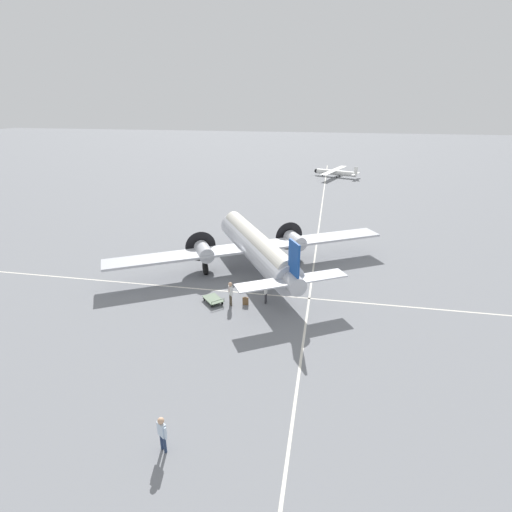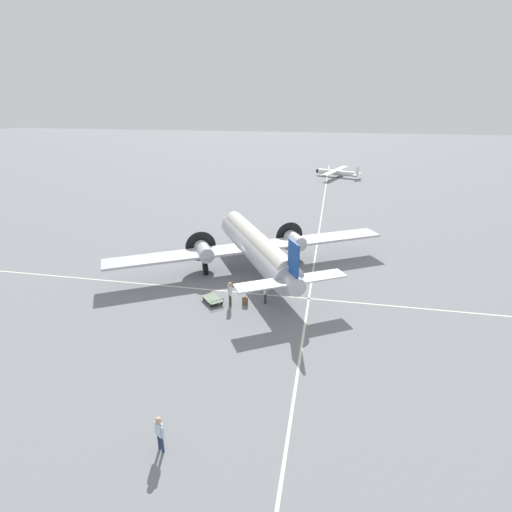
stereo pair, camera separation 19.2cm
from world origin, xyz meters
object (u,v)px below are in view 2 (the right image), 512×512
Objects in this scene: crew_foreground at (159,430)px; passenger_boarding at (265,290)px; suitcase_near_door at (245,301)px; ramp_agent at (230,291)px; light_aircraft_distant at (336,172)px; baggage_cart at (213,299)px; airliner_main at (255,245)px.

passenger_boarding is at bearing 114.49° from crew_foreground.
passenger_boarding reaches higher than suitcase_near_door.
light_aircraft_distant is (7.20, 52.59, -0.25)m from ramp_agent.
passenger_boarding reaches higher than baggage_cart.
passenger_boarding is (2.14, 13.86, -0.04)m from crew_foreground.
crew_foreground is at bearing 145.00° from baggage_cart.
ramp_agent is at bearing -138.03° from baggage_cart.
baggage_cart is at bearing 53.51° from ramp_agent.
airliner_main is at bearing 122.61° from crew_foreground.
crew_foreground is 66.01m from light_aircraft_distant.
airliner_main is at bearing 20.37° from passenger_boarding.
airliner_main is 19.54m from crew_foreground.
airliner_main is 12.59× the size of crew_foreground.
crew_foreground reaches higher than baggage_cart.
ramp_agent is 1.35m from suitcase_near_door.
light_aircraft_distant is at bearing -3.66° from passenger_boarding.
airliner_main is 6.91m from baggage_cart.
passenger_boarding is (1.92, -5.64, -1.32)m from airliner_main.
light_aircraft_distant is at bearing -38.41° from airliner_main.
suitcase_near_door is at bearing 154.58° from airliner_main.
airliner_main is 2.02× the size of light_aircraft_distant.
ramp_agent is (-2.45, -0.81, 0.06)m from passenger_boarding.
suitcase_near_door is 0.33× the size of baggage_cart.
airliner_main reaches higher than light_aircraft_distant.
baggage_cart is (-2.42, -0.10, -0.03)m from suitcase_near_door.
crew_foreground is 14.03m from passenger_boarding.
ramp_agent is (-0.53, -6.44, -1.26)m from airliner_main.
crew_foreground is at bearing 103.58° from light_aircraft_distant.
airliner_main is at bearing 94.77° from suitcase_near_door.
passenger_boarding is at bearing 22.03° from suitcase_near_door.
light_aircraft_distant is (6.89, 65.65, -0.22)m from crew_foreground.
airliner_main is 34.98× the size of suitcase_near_door.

